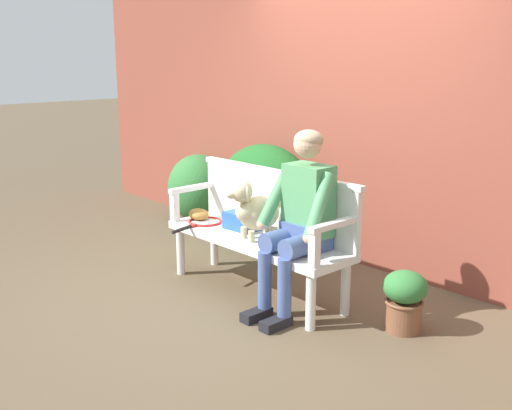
# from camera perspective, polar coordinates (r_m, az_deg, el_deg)

# --- Properties ---
(ground_plane) EXTENTS (40.00, 40.00, 0.00)m
(ground_plane) POSITION_cam_1_polar(r_m,az_deg,el_deg) (4.99, -0.00, -8.04)
(ground_plane) COLOR brown
(brick_garden_fence) EXTENTS (8.00, 0.30, 2.59)m
(brick_garden_fence) POSITION_cam_1_polar(r_m,az_deg,el_deg) (5.64, 9.98, 7.85)
(brick_garden_fence) COLOR brown
(brick_garden_fence) RESTS_ON ground
(hedge_bush_far_right) EXTENTS (1.17, 0.72, 1.01)m
(hedge_bush_far_right) POSITION_cam_1_polar(r_m,az_deg,el_deg) (6.02, 0.89, 0.82)
(hedge_bush_far_right) COLOR #1E5B23
(hedge_bush_far_right) RESTS_ON ground
(hedge_bush_mid_right) EXTENTS (0.74, 0.67, 0.76)m
(hedge_bush_mid_right) POSITION_cam_1_polar(r_m,az_deg,el_deg) (6.98, -5.30, 1.55)
(hedge_bush_mid_right) COLOR #337538
(hedge_bush_mid_right) RESTS_ON ground
(hedge_bush_far_left) EXTENTS (0.72, 0.60, 0.66)m
(hedge_bush_far_left) POSITION_cam_1_polar(r_m,az_deg,el_deg) (5.85, 4.20, -1.40)
(hedge_bush_far_left) COLOR #286B2D
(hedge_bush_far_left) RESTS_ON ground
(garden_bench) EXTENTS (1.67, 0.49, 0.47)m
(garden_bench) POSITION_cam_1_polar(r_m,az_deg,el_deg) (4.86, -0.00, -3.59)
(garden_bench) COLOR white
(garden_bench) RESTS_ON ground
(bench_backrest) EXTENTS (1.71, 0.06, 0.50)m
(bench_backrest) POSITION_cam_1_polar(r_m,az_deg,el_deg) (4.92, 1.85, 0.45)
(bench_backrest) COLOR white
(bench_backrest) RESTS_ON garden_bench
(bench_armrest_left_end) EXTENTS (0.06, 0.49, 0.28)m
(bench_armrest_left_end) POSITION_cam_1_polar(r_m,az_deg,el_deg) (5.33, -6.49, 0.84)
(bench_armrest_left_end) COLOR white
(bench_armrest_left_end) RESTS_ON garden_bench
(bench_armrest_right_end) EXTENTS (0.06, 0.49, 0.28)m
(bench_armrest_right_end) POSITION_cam_1_polar(r_m,az_deg,el_deg) (4.19, 6.51, -2.76)
(bench_armrest_right_end) COLOR white
(bench_armrest_right_end) RESTS_ON garden_bench
(person_seated) EXTENTS (0.56, 0.65, 1.34)m
(person_seated) POSITION_cam_1_polar(r_m,az_deg,el_deg) (4.43, 4.10, -0.88)
(person_seated) COLOR black
(person_seated) RESTS_ON ground
(dog_on_bench) EXTENTS (0.30, 0.47, 0.47)m
(dog_on_bench) POSITION_cam_1_polar(r_m,az_deg,el_deg) (4.70, -0.13, -0.41)
(dog_on_bench) COLOR beige
(dog_on_bench) RESTS_ON garden_bench
(tennis_racket) EXTENTS (0.35, 0.58, 0.03)m
(tennis_racket) POSITION_cam_1_polar(r_m,az_deg,el_deg) (5.21, -4.88, -1.59)
(tennis_racket) COLOR red
(tennis_racket) RESTS_ON garden_bench
(baseball_glove) EXTENTS (0.27, 0.24, 0.09)m
(baseball_glove) POSITION_cam_1_polar(r_m,az_deg,el_deg) (5.33, -5.28, -0.86)
(baseball_glove) COLOR #9E6B2D
(baseball_glove) RESTS_ON garden_bench
(sports_bag) EXTENTS (0.29, 0.22, 0.14)m
(sports_bag) POSITION_cam_1_polar(r_m,az_deg,el_deg) (5.01, -1.21, -1.45)
(sports_bag) COLOR #2856A3
(sports_bag) RESTS_ON garden_bench
(potted_plant) EXTENTS (0.30, 0.30, 0.43)m
(potted_plant) POSITION_cam_1_polar(r_m,az_deg,el_deg) (4.38, 13.51, -8.33)
(potted_plant) COLOR brown
(potted_plant) RESTS_ON ground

